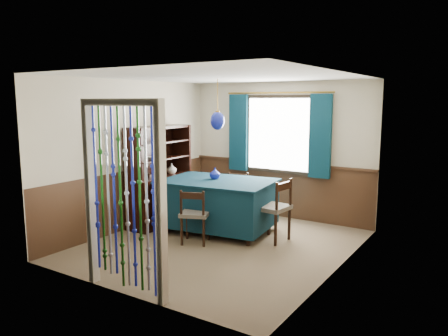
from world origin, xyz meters
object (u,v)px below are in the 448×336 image
Objects in this scene: sideboard at (159,190)px; vase_table at (215,174)px; chair_far at (237,196)px; chair_right at (274,208)px; bowl_shelf at (152,158)px; chair_left at (164,197)px; dining_table at (218,202)px; pendant_lamp at (218,121)px; chair_near at (195,214)px; vase_sideboard at (172,168)px.

sideboard reaches higher than vase_table.
chair_far is 0.89× the size of chair_right.
bowl_shelf is at bearing 107.80° from chair_right.
bowl_shelf reaches higher than chair_far.
bowl_shelf is (-0.02, -0.24, 0.72)m from chair_left.
dining_table reaches higher than chair_far.
chair_left is at bearing 101.35° from chair_right.
pendant_lamp reaches higher than dining_table.
chair_left is (-0.97, -0.88, 0.03)m from chair_far.
chair_left reaches higher than dining_table.
chair_right is 0.56× the size of sideboard.
pendant_lamp is at bearing 19.29° from bowl_shelf.
chair_near is 0.94m from vase_table.
vase_sideboard is (0.06, 0.28, 0.36)m from sideboard.
sideboard reaches higher than chair_near.
vase_sideboard is (-1.08, 0.13, 0.47)m from dining_table.
chair_far is 1.67m from bowl_shelf.
vase_sideboard is (-0.97, 0.05, 0.01)m from vase_table.
sideboard reaches higher than chair_left.
pendant_lamp is 3.99× the size of vase_sideboard.
chair_left is at bearing -85.24° from vase_sideboard.
dining_table is 1.12× the size of sideboard.
vase_table is (-1.11, 0.01, 0.44)m from chair_right.
chair_far is 0.83m from vase_table.
sideboard is at bearing 104.86° from bowl_shelf.
dining_table is at bearing 75.39° from chair_far.
bowl_shelf is at bearing -160.71° from pendant_lamp.
dining_table is at bearing 101.15° from chair_left.
chair_left reaches higher than chair_far.
pendant_lamp is at bearing -6.69° from vase_sideboard.
vase_sideboard is at bearing 173.31° from pendant_lamp.
chair_left is 0.53× the size of sideboard.
vase_sideboard is at bearing 176.92° from vase_table.
chair_right is at bearing -0.59° from vase_table.
pendant_lamp is (-1.00, -0.06, 1.33)m from chair_right.
dining_table is 11.21× the size of vase_table.
vase_sideboard is at bearing 120.98° from chair_near.
vase_table is at bearing 67.05° from chair_far.
chair_far is (-0.13, 1.45, 0.01)m from chair_near.
sideboard is at bearing -102.23° from vase_sideboard.
dining_table is at bearing 99.43° from chair_right.
chair_right is at bearing -3.66° from dining_table.
chair_right is at bearing 99.33° from chair_left.
chair_far is 0.50× the size of sideboard.
dining_table is 2.11× the size of chair_left.
chair_right is (2.06, 0.20, 0.03)m from chair_left.
vase_sideboard is at bearing 90.00° from bowl_shelf.
sideboard is (-2.14, -0.21, 0.08)m from chair_right.
chair_right reaches higher than chair_far.
chair_far is 1.39m from sideboard.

